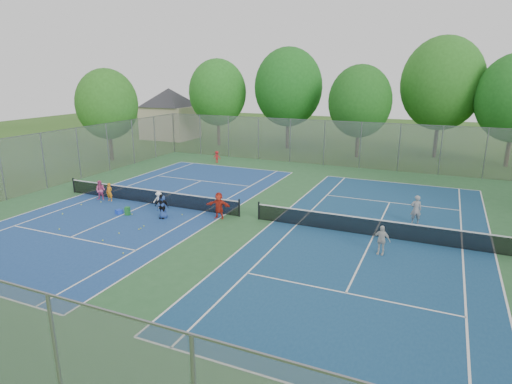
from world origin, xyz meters
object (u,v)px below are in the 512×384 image
Objects in this scene: ball_crate at (119,212)px; net_right at (374,228)px; ball_hopper at (127,211)px; net_left at (149,197)px; instructor at (416,209)px.

net_right is at bearing 9.69° from ball_crate.
ball_hopper reaches higher than ball_crate.
instructor reaches higher than net_left.
net_right reaches higher than ball_crate.
ball_crate is 0.63× the size of ball_hopper.
ball_crate is 0.20× the size of instructor.
net_left and net_right have the same top height.
net_right is 7.97× the size of instructor.
ball_crate is (-0.33, -2.45, -0.32)m from net_left.
ball_crate is (-14.33, -2.45, -0.32)m from net_right.
instructor is at bearing 18.43° from ball_crate.
instructor is at bearing 10.48° from net_left.
net_left is 40.68× the size of ball_crate.
ball_hopper is at bearing -170.03° from net_right.
ball_hopper is 0.31× the size of instructor.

